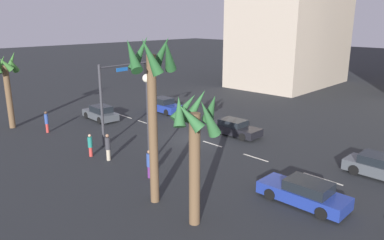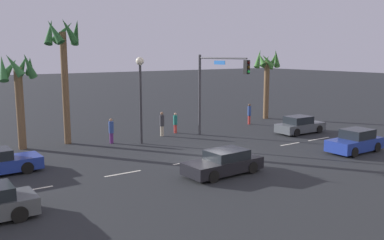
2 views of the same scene
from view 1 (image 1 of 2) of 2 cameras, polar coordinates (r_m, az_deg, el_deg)
ground_plane at (r=30.29m, az=0.31°, el=-2.82°), size 220.00×220.00×0.00m
lane_stripe_1 at (r=24.23m, az=19.42°, el=-8.53°), size 2.55×0.14×0.01m
lane_stripe_2 at (r=26.54m, az=9.76°, el=-5.73°), size 2.10×0.14×0.01m
lane_stripe_3 at (r=28.97m, az=3.13°, el=-3.70°), size 1.97×0.14×0.01m
lane_stripe_4 at (r=35.18m, az=-7.44°, el=-0.34°), size 1.86×0.14×0.01m
lane_stripe_5 at (r=37.62m, az=-10.30°, el=0.57°), size 2.30×0.14×0.01m
lane_stripe_6 at (r=40.96m, az=-13.52°, el=1.60°), size 2.23×0.14×0.01m
car_0 at (r=20.66m, az=16.85°, el=-10.67°), size 4.73×1.98×1.35m
car_1 at (r=36.71m, az=-13.87°, el=1.02°), size 4.16×1.91×1.40m
car_2 at (r=31.19m, az=6.59°, el=-1.23°), size 4.43×2.01×1.29m
car_3 at (r=38.70m, az=-4.29°, el=2.22°), size 3.98×1.86×1.49m
car_5 at (r=25.75m, az=26.99°, el=-6.47°), size 4.24×1.93×1.34m
traffic_signal at (r=29.10m, az=-11.20°, el=4.75°), size 0.82×5.11×6.24m
streetlamp at (r=23.93m, az=-6.85°, el=2.74°), size 0.56×0.56×6.10m
pedestrian_0 at (r=22.86m, az=-6.56°, el=-6.61°), size 0.49×0.49×1.79m
pedestrian_1 at (r=33.87m, az=-21.45°, el=-0.17°), size 0.38×0.38×1.87m
pedestrian_2 at (r=26.05m, az=-12.80°, el=-3.98°), size 0.46×0.46×1.89m
pedestrian_3 at (r=27.12m, az=-15.37°, el=-3.68°), size 0.43×0.43×1.64m
palm_tree_0 at (r=16.59m, az=0.51°, el=-1.78°), size 2.45×2.45×6.45m
palm_tree_1 at (r=18.38m, az=-6.27°, el=5.49°), size 2.58×2.67×8.72m
palm_tree_2 at (r=35.97m, az=-26.72°, el=6.18°), size 2.33×2.67×6.76m
building_0 at (r=56.45m, az=15.09°, el=14.53°), size 11.61×17.73×18.23m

